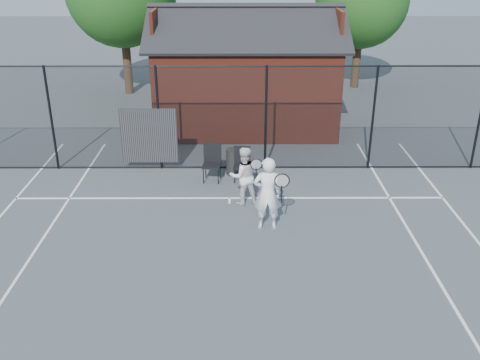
{
  "coord_description": "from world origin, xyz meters",
  "views": [
    {
      "loc": [
        0.22,
        -9.34,
        6.01
      ],
      "look_at": [
        0.26,
        1.68,
        1.1
      ],
      "focal_mm": 40.0,
      "sensor_mm": 36.0,
      "label": 1
    }
  ],
  "objects_px": {
    "clubhouse": "(246,81)",
    "player_back": "(244,176)",
    "chair_left": "(242,165)",
    "chair_right": "(212,164)",
    "waste_bin": "(235,162)",
    "player_front": "(267,194)"
  },
  "relations": [
    {
      "from": "chair_left",
      "to": "chair_right",
      "type": "relative_size",
      "value": 0.91
    },
    {
      "from": "clubhouse",
      "to": "player_back",
      "type": "bearing_deg",
      "value": -91.3
    },
    {
      "from": "player_back",
      "to": "waste_bin",
      "type": "relative_size",
      "value": 2.04
    },
    {
      "from": "player_back",
      "to": "chair_right",
      "type": "bearing_deg",
      "value": 122.22
    },
    {
      "from": "chair_right",
      "to": "waste_bin",
      "type": "distance_m",
      "value": 0.82
    },
    {
      "from": "waste_bin",
      "to": "chair_left",
      "type": "bearing_deg",
      "value": -69.81
    },
    {
      "from": "clubhouse",
      "to": "waste_bin",
      "type": "distance_m",
      "value": 4.59
    },
    {
      "from": "chair_left",
      "to": "waste_bin",
      "type": "bearing_deg",
      "value": 115.57
    },
    {
      "from": "clubhouse",
      "to": "chair_left",
      "type": "xyz_separation_m",
      "value": [
        -0.18,
        -4.9,
        -1.15
      ]
    },
    {
      "from": "chair_right",
      "to": "waste_bin",
      "type": "relative_size",
      "value": 1.38
    },
    {
      "from": "clubhouse",
      "to": "chair_right",
      "type": "relative_size",
      "value": 6.43
    },
    {
      "from": "clubhouse",
      "to": "chair_left",
      "type": "relative_size",
      "value": 7.04
    },
    {
      "from": "player_back",
      "to": "chair_right",
      "type": "height_order",
      "value": "player_back"
    },
    {
      "from": "chair_left",
      "to": "chair_right",
      "type": "height_order",
      "value": "chair_right"
    },
    {
      "from": "clubhouse",
      "to": "player_front",
      "type": "bearing_deg",
      "value": -87.16
    },
    {
      "from": "player_front",
      "to": "clubhouse",
      "type": "bearing_deg",
      "value": 92.84
    },
    {
      "from": "chair_left",
      "to": "waste_bin",
      "type": "relative_size",
      "value": 1.26
    },
    {
      "from": "waste_bin",
      "to": "player_back",
      "type": "bearing_deg",
      "value": -83.14
    },
    {
      "from": "player_back",
      "to": "waste_bin",
      "type": "height_order",
      "value": "player_back"
    },
    {
      "from": "chair_left",
      "to": "chair_right",
      "type": "bearing_deg",
      "value": -174.62
    },
    {
      "from": "waste_bin",
      "to": "player_front",
      "type": "bearing_deg",
      "value": -76.77
    },
    {
      "from": "clubhouse",
      "to": "chair_right",
      "type": "bearing_deg",
      "value": -101.53
    }
  ]
}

